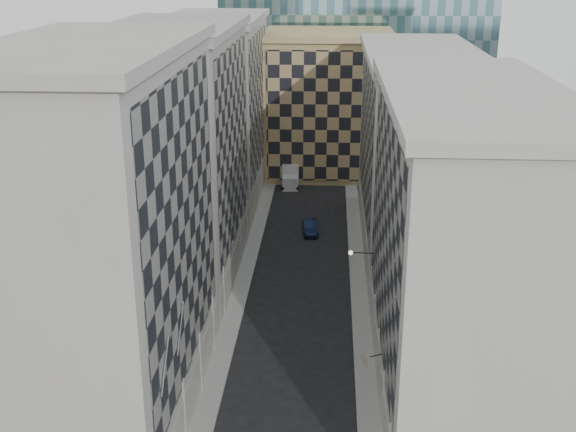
% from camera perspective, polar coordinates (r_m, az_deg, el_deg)
% --- Properties ---
extents(sidewalk_west, '(1.50, 100.00, 0.15)m').
position_cam_1_polar(sidewalk_west, '(64.92, -3.71, -5.65)').
color(sidewalk_west, gray).
rests_on(sidewalk_west, ground).
extents(sidewalk_east, '(1.50, 100.00, 0.15)m').
position_cam_1_polar(sidewalk_east, '(64.53, 5.63, -5.87)').
color(sidewalk_east, gray).
rests_on(sidewalk_east, ground).
extents(bldg_left_a, '(10.80, 22.80, 23.70)m').
position_cam_1_polar(bldg_left_a, '(44.36, -14.29, -2.18)').
color(bldg_left_a, '#A39D93').
rests_on(bldg_left_a, ground).
extents(bldg_left_b, '(10.80, 22.80, 22.70)m').
position_cam_1_polar(bldg_left_b, '(64.71, -8.58, 4.72)').
color(bldg_left_b, '#9C9991').
rests_on(bldg_left_b, ground).
extents(bldg_left_c, '(10.80, 22.80, 21.70)m').
position_cam_1_polar(bldg_left_c, '(85.89, -5.61, 8.25)').
color(bldg_left_c, '#A39D93').
rests_on(bldg_left_c, ground).
extents(bldg_right_a, '(10.80, 26.80, 20.70)m').
position_cam_1_polar(bldg_right_a, '(47.35, 13.47, -2.64)').
color(bldg_right_a, '#B2AEA4').
rests_on(bldg_right_a, ground).
extents(bldg_right_b, '(10.80, 28.80, 19.70)m').
position_cam_1_polar(bldg_right_b, '(72.90, 10.03, 5.15)').
color(bldg_right_b, '#B2AEA4').
rests_on(bldg_right_b, ground).
extents(tan_block, '(16.80, 14.80, 18.80)m').
position_cam_1_polar(tan_block, '(97.77, 3.16, 8.91)').
color(tan_block, tan).
rests_on(tan_block, ground).
extents(flagpoles_left, '(0.10, 6.33, 2.33)m').
position_cam_1_polar(flagpoles_left, '(40.41, -9.06, -10.10)').
color(flagpoles_left, gray).
rests_on(flagpoles_left, ground).
extents(bracket_lamp, '(1.98, 0.36, 0.36)m').
position_cam_1_polar(bracket_lamp, '(56.51, 5.15, -2.91)').
color(bracket_lamp, black).
rests_on(bracket_lamp, ground).
extents(box_truck, '(2.30, 5.26, 2.85)m').
position_cam_1_polar(box_truck, '(93.18, 0.20, 3.19)').
color(box_truck, silver).
rests_on(box_truck, ground).
extents(dark_car, '(1.92, 4.31, 1.37)m').
position_cam_1_polar(dark_car, '(77.19, 1.75, -0.85)').
color(dark_car, '#0E1734').
rests_on(dark_car, ground).
extents(shop_sign, '(1.29, 0.71, 0.83)m').
position_cam_1_polar(shop_sign, '(46.89, 6.15, -11.29)').
color(shop_sign, black).
rests_on(shop_sign, ground).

